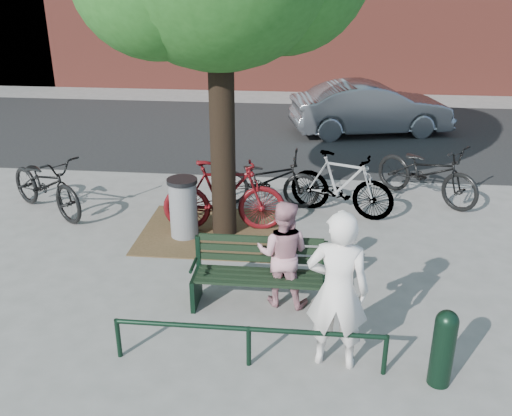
# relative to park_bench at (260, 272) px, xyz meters

# --- Properties ---
(ground) EXTENTS (90.00, 90.00, 0.00)m
(ground) POSITION_rel_park_bench_xyz_m (0.00, -0.08, -0.48)
(ground) COLOR gray
(ground) RESTS_ON ground
(dirt_pit) EXTENTS (2.40, 2.00, 0.02)m
(dirt_pit) POSITION_rel_park_bench_xyz_m (-1.00, 2.12, -0.47)
(dirt_pit) COLOR brown
(dirt_pit) RESTS_ON ground
(road) EXTENTS (40.00, 7.00, 0.01)m
(road) POSITION_rel_park_bench_xyz_m (0.00, 8.42, -0.47)
(road) COLOR black
(road) RESTS_ON ground
(park_bench) EXTENTS (1.74, 0.54, 0.97)m
(park_bench) POSITION_rel_park_bench_xyz_m (0.00, 0.00, 0.00)
(park_bench) COLOR black
(park_bench) RESTS_ON ground
(guard_railing) EXTENTS (3.06, 0.06, 0.51)m
(guard_railing) POSITION_rel_park_bench_xyz_m (0.00, -1.28, -0.08)
(guard_railing) COLOR black
(guard_railing) RESTS_ON ground
(person_left) EXTENTS (0.73, 0.52, 1.88)m
(person_left) POSITION_rel_park_bench_xyz_m (0.95, -1.13, 0.46)
(person_left) COLOR white
(person_left) RESTS_ON ground
(person_right) EXTENTS (0.78, 0.65, 1.46)m
(person_right) POSITION_rel_park_bench_xyz_m (0.29, 0.07, 0.25)
(person_right) COLOR #C48692
(person_right) RESTS_ON ground
(bollard) EXTENTS (0.24, 0.24, 0.91)m
(bollard) POSITION_rel_park_bench_xyz_m (2.08, -1.37, 0.01)
(bollard) COLOR black
(bollard) RESTS_ON ground
(litter_bin) EXTENTS (0.50, 0.50, 1.02)m
(litter_bin) POSITION_rel_park_bench_xyz_m (-1.44, 1.92, 0.04)
(litter_bin) COLOR gray
(litter_bin) RESTS_ON ground
(bicycle_a) EXTENTS (2.16, 1.81, 1.11)m
(bicycle_a) POSITION_rel_park_bench_xyz_m (-4.11, 2.64, 0.08)
(bicycle_a) COLOR black
(bicycle_a) RESTS_ON ground
(bicycle_b) EXTENTS (2.11, 0.78, 1.24)m
(bicycle_b) POSITION_rel_park_bench_xyz_m (-0.82, 2.24, 0.14)
(bicycle_b) COLOR #4F0B0F
(bicycle_b) RESTS_ON ground
(bicycle_c) EXTENTS (2.02, 0.75, 1.05)m
(bicycle_c) POSITION_rel_park_bench_xyz_m (-0.21, 3.37, 0.05)
(bicycle_c) COLOR black
(bicycle_c) RESTS_ON ground
(bicycle_d) EXTENTS (2.00, 1.20, 1.16)m
(bicycle_d) POSITION_rel_park_bench_xyz_m (1.16, 3.12, 0.10)
(bicycle_d) COLOR gray
(bicycle_d) RESTS_ON ground
(bicycle_e) EXTENTS (2.12, 2.00, 1.14)m
(bicycle_e) POSITION_rel_park_bench_xyz_m (2.80, 3.98, 0.09)
(bicycle_e) COLOR black
(bicycle_e) RESTS_ON ground
(parked_car) EXTENTS (4.39, 2.38, 1.37)m
(parked_car) POSITION_rel_park_bench_xyz_m (2.12, 8.63, 0.21)
(parked_car) COLOR slate
(parked_car) RESTS_ON ground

